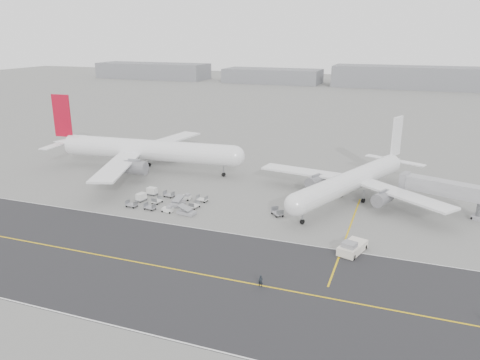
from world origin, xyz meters
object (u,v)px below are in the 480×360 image
(airliner_b, at_px, (353,180))
(pushback_tug, at_px, (352,247))
(ground_crew_a, at_px, (261,281))
(jet_bridge, at_px, (443,189))
(airliner_a, at_px, (144,150))

(airliner_b, height_order, pushback_tug, airliner_b)
(pushback_tug, bearing_deg, ground_crew_a, -107.81)
(pushback_tug, height_order, ground_crew_a, pushback_tug)
(jet_bridge, distance_m, ground_crew_a, 49.39)
(airliner_b, relative_size, ground_crew_a, 23.90)
(airliner_a, height_order, pushback_tug, airliner_a)
(airliner_a, xyz_separation_m, pushback_tug, (58.93, -31.17, -4.61))
(airliner_b, distance_m, ground_crew_a, 43.02)
(airliner_b, height_order, jet_bridge, airliner_b)
(airliner_b, relative_size, pushback_tug, 5.32)
(airliner_a, height_order, airliner_b, airliner_a)
(airliner_a, distance_m, airliner_b, 55.66)
(jet_bridge, bearing_deg, pushback_tug, -100.93)
(airliner_a, height_order, jet_bridge, airliner_a)
(airliner_a, xyz_separation_m, airliner_b, (55.44, -4.83, -0.95))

